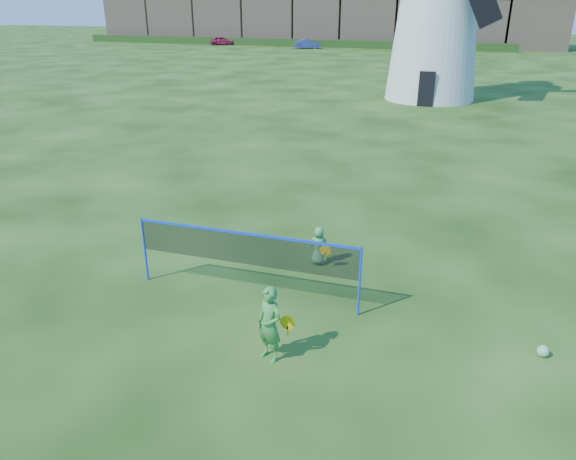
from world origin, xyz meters
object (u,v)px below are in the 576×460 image
(windmill, at_px, (438,0))
(player_boy, at_px, (319,246))
(badminton_net, at_px, (245,250))
(player_girl, at_px, (270,324))
(car_left, at_px, (222,41))
(play_ball, at_px, (543,351))
(car_right, at_px, (307,44))

(windmill, bearing_deg, player_boy, -91.45)
(badminton_net, height_order, player_girl, badminton_net)
(car_left, bearing_deg, play_ball, -173.37)
(badminton_net, relative_size, car_right, 1.43)
(badminton_net, distance_m, player_girl, 2.37)
(player_girl, xyz_separation_m, player_boy, (-0.16, 4.01, -0.24))
(player_girl, bearing_deg, car_right, 130.28)
(windmill, distance_m, player_boy, 26.14)
(windmill, relative_size, car_right, 5.00)
(car_left, bearing_deg, player_boy, -175.92)
(windmill, relative_size, player_girl, 12.04)
(windmill, bearing_deg, car_left, 130.29)
(player_boy, distance_m, car_right, 63.84)
(badminton_net, height_order, car_right, badminton_net)
(player_boy, relative_size, car_right, 0.28)
(windmill, relative_size, car_left, 5.16)
(car_left, bearing_deg, badminton_net, -177.43)
(player_girl, relative_size, car_right, 0.42)
(play_ball, bearing_deg, player_boy, 153.96)
(player_girl, xyz_separation_m, play_ball, (4.77, 1.61, -0.62))
(car_left, bearing_deg, car_right, -121.12)
(badminton_net, bearing_deg, windmill, 86.37)
(windmill, height_order, player_boy, windmill)
(badminton_net, distance_m, car_left, 72.05)
(windmill, xyz_separation_m, car_right, (-18.66, 35.70, -5.43))
(player_girl, xyz_separation_m, car_left, (-31.54, 67.34, -0.15))
(windmill, height_order, player_girl, windmill)
(windmill, height_order, car_left, windmill)
(car_right, bearing_deg, badminton_net, 178.68)
(player_girl, bearing_deg, car_left, 139.82)
(player_girl, bearing_deg, play_ball, 43.40)
(windmill, xyz_separation_m, car_left, (-32.03, 37.78, -5.43))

